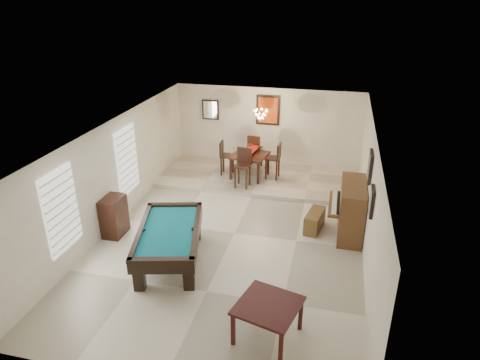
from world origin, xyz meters
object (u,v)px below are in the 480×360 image
at_px(apothecary_chest, 114,216).
at_px(square_table, 268,320).
at_px(chandelier, 261,111).
at_px(dining_chair_south, 243,168).
at_px(flower_vase, 250,147).
at_px(dining_chair_north, 255,151).
at_px(dining_table, 250,163).
at_px(pool_table, 170,246).
at_px(piano_bench, 315,221).
at_px(upright_piano, 345,209).
at_px(dining_chair_west, 227,158).
at_px(dining_chair_east, 273,161).

bearing_deg(apothecary_chest, square_table, -30.77).
bearing_deg(chandelier, dining_chair_south, -114.06).
relative_size(flower_vase, dining_chair_north, 0.21).
xyz_separation_m(dining_table, chandelier, (0.31, -0.01, 1.66)).
bearing_deg(pool_table, dining_table, 66.43).
bearing_deg(flower_vase, chandelier, -1.36).
bearing_deg(dining_table, square_table, -75.29).
distance_m(square_table, apothecary_chest, 4.79).
bearing_deg(flower_vase, piano_bench, -49.79).
bearing_deg(upright_piano, dining_chair_south, 148.64).
bearing_deg(dining_table, dining_chair_south, -92.90).
height_order(apothecary_chest, dining_chair_south, dining_chair_south).
xyz_separation_m(upright_piano, chandelier, (-2.55, 2.56, 1.56)).
bearing_deg(pool_table, dining_chair_west, 75.11).
relative_size(upright_piano, dining_chair_south, 1.34).
distance_m(piano_bench, dining_chair_north, 4.01).
xyz_separation_m(square_table, upright_piano, (1.20, 3.78, 0.30)).
relative_size(square_table, dining_chair_west, 0.93).
xyz_separation_m(dining_table, flower_vase, (0.00, 0.00, 0.54)).
distance_m(square_table, chandelier, 6.74).
height_order(dining_chair_north, dining_chair_west, dining_chair_north).
bearing_deg(dining_table, dining_chair_east, 3.81).
relative_size(dining_chair_south, chandelier, 1.91).
bearing_deg(pool_table, chandelier, 62.71).
xyz_separation_m(apothecary_chest, flower_vase, (2.45, 3.89, 0.59)).
relative_size(apothecary_chest, dining_table, 0.96).
xyz_separation_m(apothecary_chest, chandelier, (2.76, 3.88, 1.72)).
bearing_deg(chandelier, apothecary_chest, -125.46).
relative_size(pool_table, flower_vase, 9.79).
bearing_deg(upright_piano, square_table, -107.57).
relative_size(pool_table, square_table, 2.38).
height_order(apothecary_chest, flower_vase, flower_vase).
height_order(piano_bench, dining_chair_north, dining_chair_north).
distance_m(apothecary_chest, dining_chair_east, 5.05).
xyz_separation_m(pool_table, piano_bench, (2.92, 2.08, -0.15)).
bearing_deg(square_table, upright_piano, 72.43).
bearing_deg(dining_chair_west, chandelier, -93.86).
bearing_deg(apothecary_chest, dining_chair_west, 65.95).
height_order(upright_piano, apothecary_chest, upright_piano).
relative_size(pool_table, dining_chair_west, 2.22).
relative_size(piano_bench, dining_chair_north, 0.76).
distance_m(square_table, flower_vase, 6.60).
xyz_separation_m(apothecary_chest, dining_chair_west, (1.74, 3.91, 0.16)).
bearing_deg(dining_chair_east, chandelier, -78.31).
xyz_separation_m(pool_table, dining_table, (0.75, 4.65, 0.15)).
bearing_deg(chandelier, pool_table, -102.89).
relative_size(flower_vase, dining_chair_west, 0.23).
relative_size(pool_table, dining_chair_north, 2.10).
relative_size(piano_bench, flower_vase, 3.55).
distance_m(piano_bench, dining_chair_south, 2.88).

